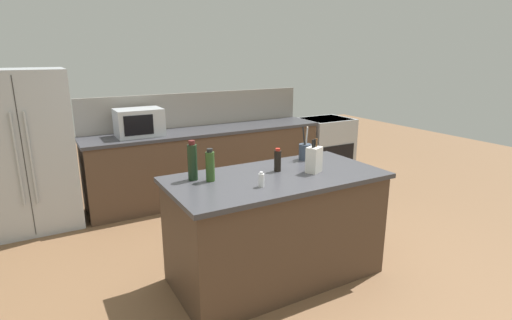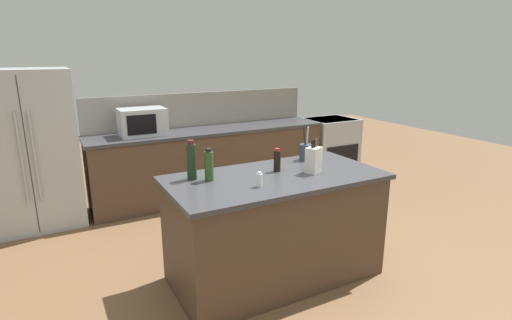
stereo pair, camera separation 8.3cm
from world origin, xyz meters
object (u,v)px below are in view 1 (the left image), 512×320
at_px(range_oven, 325,146).
at_px(salt_shaker, 261,180).
at_px(wine_bottle, 192,161).
at_px(soy_sauce_bottle, 278,160).
at_px(microwave, 139,122).
at_px(utensil_crock, 305,151).
at_px(olive_oil_bottle, 210,166).
at_px(knife_block, 314,159).
at_px(refrigerator, 24,152).

relative_size(range_oven, salt_shaker, 7.78).
bearing_deg(range_oven, wine_bottle, -146.59).
bearing_deg(range_oven, soy_sauce_bottle, -137.08).
relative_size(microwave, utensil_crock, 1.72).
xyz_separation_m(microwave, wine_bottle, (-0.06, -1.97, -0.01)).
height_order(range_oven, olive_oil_bottle, olive_oil_bottle).
relative_size(knife_block, utensil_crock, 0.91).
xyz_separation_m(range_oven, salt_shaker, (-2.59, -2.39, 0.53)).
bearing_deg(utensil_crock, salt_shaker, -147.63).
bearing_deg(refrigerator, olive_oil_bottle, -58.28).
xyz_separation_m(refrigerator, wine_bottle, (1.20, -2.02, 0.21)).
xyz_separation_m(soy_sauce_bottle, salt_shaker, (-0.33, -0.29, -0.04)).
distance_m(wine_bottle, olive_oil_bottle, 0.15).
distance_m(knife_block, soy_sauce_bottle, 0.31).
xyz_separation_m(refrigerator, range_oven, (4.18, -0.05, -0.42)).
bearing_deg(microwave, utensil_crock, -59.86).
bearing_deg(knife_block, refrigerator, 108.18).
distance_m(range_oven, soy_sauce_bottle, 3.13).
height_order(range_oven, wine_bottle, wine_bottle).
distance_m(knife_block, salt_shaker, 0.60).
distance_m(utensil_crock, wine_bottle, 1.16).
bearing_deg(wine_bottle, knife_block, -17.67).
bearing_deg(utensil_crock, soy_sauce_bottle, -155.59).
distance_m(microwave, salt_shaker, 2.41).
distance_m(refrigerator, microwave, 1.27).
relative_size(microwave, wine_bottle, 1.70).
height_order(refrigerator, soy_sauce_bottle, refrigerator).
bearing_deg(salt_shaker, knife_block, 10.74).
bearing_deg(microwave, knife_block, -68.01).
bearing_deg(salt_shaker, microwave, 97.96).
relative_size(range_oven, wine_bottle, 2.84).
bearing_deg(olive_oil_bottle, knife_block, -13.93).
relative_size(microwave, knife_block, 1.90).
relative_size(refrigerator, wine_bottle, 5.45).
distance_m(knife_block, utensil_crock, 0.42).
height_order(utensil_crock, wine_bottle, wine_bottle).
xyz_separation_m(refrigerator, salt_shaker, (1.59, -2.44, 0.11)).
bearing_deg(refrigerator, microwave, -2.35).
bearing_deg(range_oven, knife_block, -131.34).
relative_size(wine_bottle, salt_shaker, 2.74).
relative_size(range_oven, utensil_crock, 2.87).
bearing_deg(soy_sauce_bottle, microwave, 107.58).
distance_m(range_oven, olive_oil_bottle, 3.58).
distance_m(refrigerator, olive_oil_bottle, 2.49).
bearing_deg(knife_block, wine_bottle, 137.49).
bearing_deg(range_oven, olive_oil_bottle, -144.30).
xyz_separation_m(soy_sauce_bottle, olive_oil_bottle, (-0.61, 0.04, 0.03)).
bearing_deg(wine_bottle, soy_sauce_bottle, -10.46).
xyz_separation_m(knife_block, utensil_crock, (0.18, 0.38, -0.03)).
relative_size(range_oven, knife_block, 3.17).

